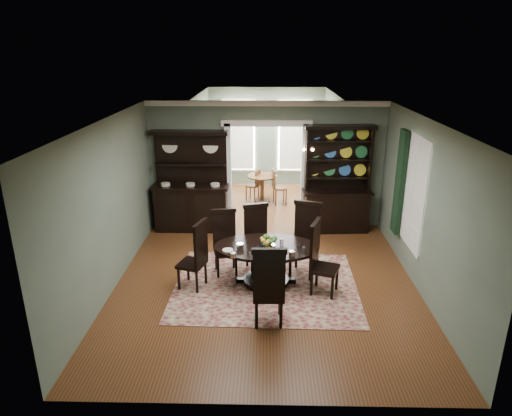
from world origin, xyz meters
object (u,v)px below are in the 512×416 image
at_px(dining_table, 266,257).
at_px(parlor_table, 262,185).
at_px(welsh_dresser, 336,193).
at_px(sideboard, 191,196).

distance_m(dining_table, parlor_table, 4.72).
bearing_deg(parlor_table, dining_table, -88.52).
distance_m(welsh_dresser, parlor_table, 2.73).
distance_m(dining_table, welsh_dresser, 3.15).
xyz_separation_m(dining_table, welsh_dresser, (1.64, 2.67, 0.38)).
bearing_deg(dining_table, welsh_dresser, 59.57).
xyz_separation_m(sideboard, welsh_dresser, (3.41, 0.00, 0.08)).
height_order(sideboard, welsh_dresser, welsh_dresser).
xyz_separation_m(welsh_dresser, parlor_table, (-1.76, 2.05, -0.41)).
bearing_deg(sideboard, welsh_dresser, 0.18).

